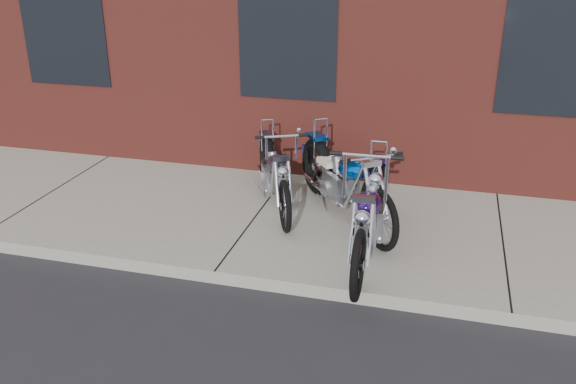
# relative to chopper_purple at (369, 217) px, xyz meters

# --- Properties ---
(ground) EXTENTS (120.00, 120.00, 0.00)m
(ground) POSITION_rel_chopper_purple_xyz_m (-1.51, -0.83, -0.60)
(ground) COLOR #232326
(ground) RESTS_ON ground
(sidewalk) EXTENTS (22.00, 3.00, 0.15)m
(sidewalk) POSITION_rel_chopper_purple_xyz_m (-1.51, 0.67, -0.53)
(sidewalk) COLOR gray
(sidewalk) RESTS_ON ground
(chopper_purple) EXTENTS (0.61, 2.50, 1.40)m
(chopper_purple) POSITION_rel_chopper_purple_xyz_m (0.00, 0.00, 0.00)
(chopper_purple) COLOR black
(chopper_purple) RESTS_ON sidewalk
(chopper_blue) EXTENTS (1.58, 2.08, 1.09)m
(chopper_blue) POSITION_rel_chopper_purple_xyz_m (-0.44, 0.89, -0.00)
(chopper_blue) COLOR black
(chopper_blue) RESTS_ON sidewalk
(chopper_third) EXTENTS (1.03, 2.07, 1.13)m
(chopper_third) POSITION_rel_chopper_purple_xyz_m (-1.39, 1.07, -0.05)
(chopper_third) COLOR black
(chopper_third) RESTS_ON sidewalk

